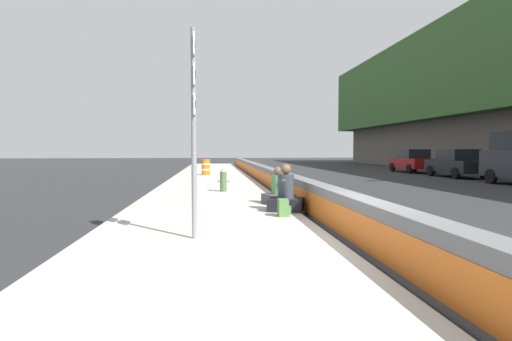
# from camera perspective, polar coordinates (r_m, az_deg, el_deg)

# --- Properties ---
(ground_plane) EXTENTS (160.00, 160.00, 0.00)m
(ground_plane) POSITION_cam_1_polar(r_m,az_deg,el_deg) (7.61, 14.15, -9.96)
(ground_plane) COLOR #2B2B2D
(ground_plane) RESTS_ON ground
(sidewalk_strip) EXTENTS (80.00, 4.40, 0.14)m
(sidewalk_strip) POSITION_cam_1_polar(r_m,az_deg,el_deg) (7.16, -6.55, -10.14)
(sidewalk_strip) COLOR #B5B2A8
(sidewalk_strip) RESTS_ON ground_plane
(jersey_barrier) EXTENTS (76.00, 0.45, 0.85)m
(jersey_barrier) POSITION_cam_1_polar(r_m,az_deg,el_deg) (7.53, 14.16, -6.81)
(jersey_barrier) COLOR slate
(jersey_barrier) RESTS_ON ground_plane
(route_sign_post) EXTENTS (0.44, 0.09, 3.60)m
(route_sign_post) POSITION_cam_1_polar(r_m,az_deg,el_deg) (7.31, -8.39, 7.19)
(route_sign_post) COLOR gray
(route_sign_post) RESTS_ON sidewalk_strip
(fire_hydrant) EXTENTS (0.26, 0.46, 0.88)m
(fire_hydrant) POSITION_cam_1_polar(r_m,az_deg,el_deg) (15.52, -4.46, -1.19)
(fire_hydrant) COLOR #47663D
(fire_hydrant) RESTS_ON sidewalk_strip
(seated_person_foreground) EXTENTS (0.95, 1.03, 1.18)m
(seated_person_foreground) POSITION_cam_1_polar(r_m,az_deg,el_deg) (10.60, 4.07, -3.48)
(seated_person_foreground) COLOR black
(seated_person_foreground) RESTS_ON sidewalk_strip
(seated_person_middle) EXTENTS (0.85, 0.92, 1.05)m
(seated_person_middle) POSITION_cam_1_polar(r_m,az_deg,el_deg) (11.98, 2.97, -2.95)
(seated_person_middle) COLOR #424247
(seated_person_middle) RESTS_ON sidewalk_strip
(backpack) EXTENTS (0.32, 0.28, 0.40)m
(backpack) POSITION_cam_1_polar(r_m,az_deg,el_deg) (9.75, 3.75, -5.08)
(backpack) COLOR #4C7A3D
(backpack) RESTS_ON sidewalk_strip
(construction_barrel) EXTENTS (0.54, 0.54, 0.95)m
(construction_barrel) POSITION_cam_1_polar(r_m,az_deg,el_deg) (25.76, -6.81, 0.46)
(construction_barrel) COLOR orange
(construction_barrel) RESTS_ON sidewalk_strip
(parked_car_fourth) EXTENTS (4.53, 2.01, 1.71)m
(parked_car_fourth) POSITION_cam_1_polar(r_m,az_deg,el_deg) (28.18, 25.54, 0.90)
(parked_car_fourth) COLOR black
(parked_car_fourth) RESTS_ON ground_plane
(parked_car_midline) EXTENTS (4.52, 1.98, 1.71)m
(parked_car_midline) POSITION_cam_1_polar(r_m,az_deg,el_deg) (33.18, 20.40, 1.25)
(parked_car_midline) COLOR maroon
(parked_car_midline) RESTS_ON ground_plane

